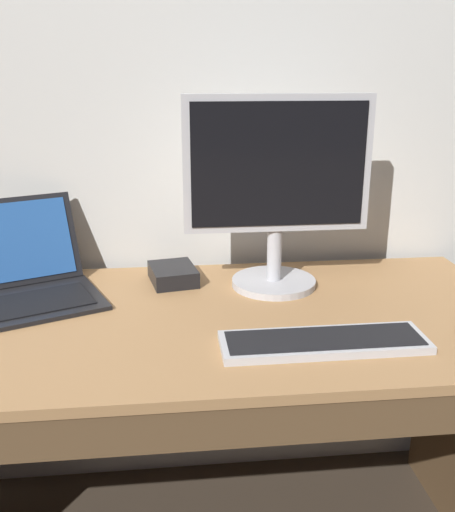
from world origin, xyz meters
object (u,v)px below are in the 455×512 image
Objects in this scene: wired_keyboard at (324,342)px; external_drive_box at (173,274)px; external_monitor at (277,188)px; laptop_black at (22,275)px.

external_drive_box is at bearing 126.46° from wired_keyboard.
external_monitor reaches higher than wired_keyboard.
external_drive_box is at bearing 165.68° from external_monitor.
laptop_black reaches higher than external_drive_box.
external_monitor is (0.62, -0.01, 0.20)m from laptop_black.
external_drive_box is at bearing 9.08° from laptop_black.
wired_keyboard is 0.50m from external_drive_box.
wired_keyboard is at bearing -83.41° from external_monitor.
external_drive_box reaches higher than wired_keyboard.
wired_keyboard is at bearing -27.31° from laptop_black.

